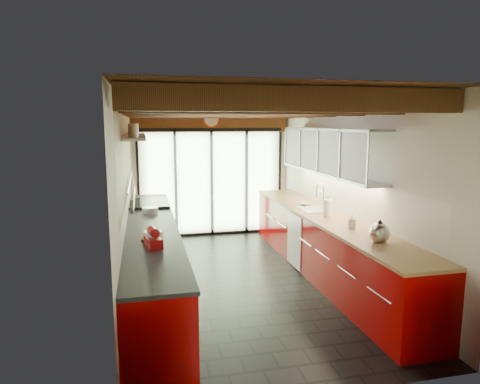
{
  "coord_description": "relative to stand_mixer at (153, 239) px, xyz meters",
  "views": [
    {
      "loc": [
        -1.36,
        -5.79,
        2.28
      ],
      "look_at": [
        0.06,
        0.4,
        1.25
      ],
      "focal_mm": 32.0,
      "sensor_mm": 36.0,
      "label": 1
    }
  ],
  "objects": [
    {
      "name": "ground",
      "position": [
        1.27,
        1.14,
        -1.01
      ],
      "size": [
        5.5,
        5.5,
        0.0
      ],
      "primitive_type": "plane",
      "color": "black",
      "rests_on": "ground"
    },
    {
      "name": "room_shell",
      "position": [
        1.27,
        1.14,
        0.64
      ],
      "size": [
        5.5,
        5.5,
        5.5
      ],
      "color": "silver",
      "rests_on": "ground"
    },
    {
      "name": "ceiling_beams",
      "position": [
        1.27,
        1.52,
        1.45
      ],
      "size": [
        3.14,
        5.06,
        4.9
      ],
      "color": "#593316",
      "rests_on": "ground"
    },
    {
      "name": "glass_door",
      "position": [
        1.27,
        3.83,
        0.65
      ],
      "size": [
        2.95,
        0.1,
        2.9
      ],
      "color": "#C6EAAD",
      "rests_on": "ground"
    },
    {
      "name": "left_counter",
      "position": [
        -0.01,
        1.14,
        -0.55
      ],
      "size": [
        0.68,
        5.0,
        0.92
      ],
      "color": "#A00505",
      "rests_on": "ground"
    },
    {
      "name": "range_stove",
      "position": [
        -0.01,
        2.59,
        -0.54
      ],
      "size": [
        0.66,
        0.9,
        0.97
      ],
      "color": "silver",
      "rests_on": "ground"
    },
    {
      "name": "right_counter",
      "position": [
        2.54,
        1.14,
        -0.55
      ],
      "size": [
        0.68,
        5.0,
        0.92
      ],
      "color": "#A00505",
      "rests_on": "ground"
    },
    {
      "name": "sink_assembly",
      "position": [
        2.56,
        1.54,
        -0.05
      ],
      "size": [
        0.45,
        0.52,
        0.43
      ],
      "color": "silver",
      "rests_on": "right_counter"
    },
    {
      "name": "upper_cabinets_right",
      "position": [
        2.7,
        1.44,
        0.84
      ],
      "size": [
        0.34,
        3.0,
        3.0
      ],
      "color": "silver",
      "rests_on": "ground"
    },
    {
      "name": "left_wall_fixtures",
      "position": [
        -0.2,
        1.32,
        0.83
      ],
      "size": [
        0.28,
        2.6,
        0.96
      ],
      "color": "silver",
      "rests_on": "ground"
    },
    {
      "name": "stand_mixer",
      "position": [
        0.0,
        0.0,
        0.0
      ],
      "size": [
        0.21,
        0.29,
        0.24
      ],
      "color": "#B10E11",
      "rests_on": "left_counter"
    },
    {
      "name": "pot_large",
      "position": [
        0.0,
        0.21,
        -0.03
      ],
      "size": [
        0.28,
        0.28,
        0.13
      ],
      "primitive_type": "cylinder",
      "rotation": [
        0.0,
        0.0,
        -0.41
      ],
      "color": "silver",
      "rests_on": "left_counter"
    },
    {
      "name": "pot_small",
      "position": [
        0.0,
        1.87,
        -0.05
      ],
      "size": [
        0.28,
        0.28,
        0.09
      ],
      "primitive_type": "cylinder",
      "rotation": [
        0.0,
        0.0,
        0.18
      ],
      "color": "silver",
      "rests_on": "left_counter"
    },
    {
      "name": "cutting_board",
      "position": [
        0.0,
        0.41,
        -0.08
      ],
      "size": [
        0.27,
        0.37,
        0.03
      ],
      "primitive_type": "cube",
      "rotation": [
        0.0,
        0.0,
        -0.06
      ],
      "color": "brown",
      "rests_on": "left_counter"
    },
    {
      "name": "kettle",
      "position": [
        2.54,
        -0.37,
        0.03
      ],
      "size": [
        0.31,
        0.33,
        0.28
      ],
      "color": "silver",
      "rests_on": "right_counter"
    },
    {
      "name": "paper_towel",
      "position": [
        2.54,
        1.05,
        0.03
      ],
      "size": [
        0.13,
        0.13,
        0.3
      ],
      "color": "white",
      "rests_on": "right_counter"
    },
    {
      "name": "soap_bottle",
      "position": [
        2.54,
        0.3,
        0.0
      ],
      "size": [
        0.11,
        0.11,
        0.19
      ],
      "primitive_type": "imported",
      "rotation": [
        0.0,
        0.0,
        -0.28
      ],
      "color": "silver",
      "rests_on": "right_counter"
    },
    {
      "name": "bowl",
      "position": [
        2.54,
        1.91,
        -0.07
      ],
      "size": [
        0.22,
        0.22,
        0.05
      ],
      "primitive_type": "imported",
      "rotation": [
        0.0,
        0.0,
        0.21
      ],
      "color": "silver",
      "rests_on": "right_counter"
    }
  ]
}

